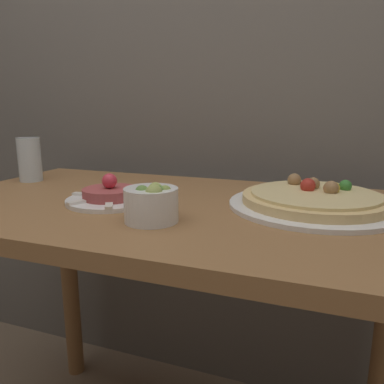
% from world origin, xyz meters
% --- Properties ---
extents(back_wall, '(8.00, 0.05, 2.60)m').
position_xyz_m(back_wall, '(0.00, 0.78, 1.30)').
color(back_wall, slate).
rests_on(back_wall, ground_plane).
extents(dining_table, '(1.18, 0.66, 0.80)m').
position_xyz_m(dining_table, '(0.00, 0.33, 0.67)').
color(dining_table, olive).
rests_on(dining_table, ground_plane).
extents(pizza_plate, '(0.38, 0.38, 0.06)m').
position_xyz_m(pizza_plate, '(0.32, 0.40, 0.82)').
color(pizza_plate, white).
rests_on(pizza_plate, dining_table).
extents(tartare_plate, '(0.21, 0.21, 0.07)m').
position_xyz_m(tartare_plate, '(-0.13, 0.28, 0.81)').
color(tartare_plate, white).
rests_on(tartare_plate, dining_table).
extents(small_bowl, '(0.11, 0.11, 0.08)m').
position_xyz_m(small_bowl, '(0.03, 0.18, 0.84)').
color(small_bowl, white).
rests_on(small_bowl, dining_table).
extents(drinking_glass, '(0.07, 0.07, 0.13)m').
position_xyz_m(drinking_glass, '(-0.51, 0.43, 0.86)').
color(drinking_glass, silver).
rests_on(drinking_glass, dining_table).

